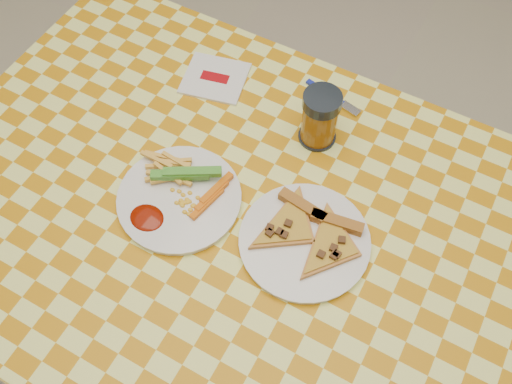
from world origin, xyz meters
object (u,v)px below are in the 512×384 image
at_px(plate_left, 180,199).
at_px(drink_glass, 320,118).
at_px(plate_right, 304,242).
at_px(table, 241,236).

bearing_deg(plate_left, drink_glass, 57.94).
bearing_deg(drink_glass, plate_right, -69.97).
relative_size(plate_left, plate_right, 0.99).
xyz_separation_m(plate_right, drink_glass, (-0.08, 0.23, 0.06)).
relative_size(table, plate_left, 5.50).
bearing_deg(plate_left, table, 10.09).
bearing_deg(plate_right, plate_left, -172.38).
relative_size(plate_right, drink_glass, 1.88).
relative_size(table, plate_right, 5.43).
bearing_deg(plate_left, plate_right, 7.62).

